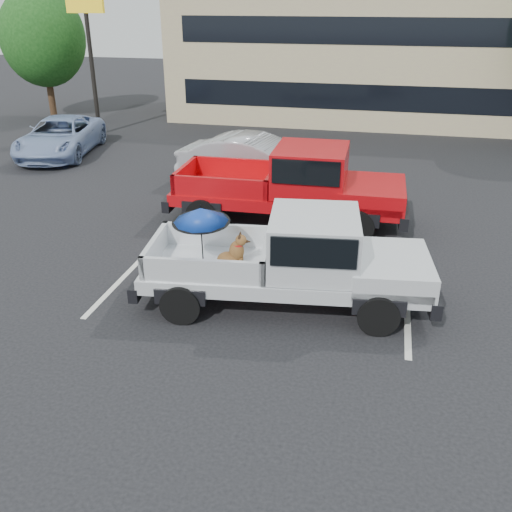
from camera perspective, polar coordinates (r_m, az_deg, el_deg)
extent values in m
plane|color=black|center=(10.70, -1.34, -6.82)|extent=(90.00, 90.00, 0.00)
cube|color=silver|center=(13.29, -11.85, -0.75)|extent=(0.12, 5.00, 0.01)
cube|color=silver|center=(12.22, 14.83, -3.44)|extent=(0.12, 5.00, 0.01)
cube|color=tan|center=(29.95, 13.04, 19.16)|extent=(20.00, 8.00, 6.00)
cube|color=black|center=(26.18, 12.56, 15.16)|extent=(18.00, 0.08, 1.10)
cube|color=black|center=(25.89, 13.14, 21.04)|extent=(18.00, 0.08, 1.10)
cylinder|color=black|center=(26.05, -16.12, 18.10)|extent=(0.18, 0.18, 6.00)
cube|color=yellow|center=(25.93, -16.79, 23.35)|extent=(1.60, 0.18, 1.00)
cylinder|color=#332114|center=(30.85, -19.85, 15.16)|extent=(0.32, 0.32, 2.42)
ellipsoid|color=#144112|center=(30.59, -20.56, 19.80)|extent=(3.96, 3.96, 4.55)
cylinder|color=#332114|center=(33.31, 20.01, 16.13)|extent=(0.32, 0.32, 2.86)
ellipsoid|color=#144112|center=(33.07, 20.81, 21.22)|extent=(4.68, 4.68, 5.38)
cylinder|color=black|center=(10.68, -7.52, -4.78)|extent=(0.79, 0.37, 0.76)
cylinder|color=black|center=(12.27, -5.57, -0.58)|extent=(0.79, 0.37, 0.76)
cylinder|color=black|center=(10.48, 12.11, -5.77)|extent=(0.79, 0.37, 0.76)
cylinder|color=black|center=(12.10, 11.39, -1.36)|extent=(0.79, 0.37, 0.76)
cube|color=silver|center=(11.09, 2.83, -1.69)|extent=(5.58, 2.53, 0.28)
cube|color=silver|center=(11.09, 13.22, -1.18)|extent=(1.71, 2.08, 0.46)
cube|color=black|center=(11.37, 16.79, -3.06)|extent=(0.43, 1.97, 0.30)
cube|color=black|center=(11.63, -10.84, -1.76)|extent=(0.41, 1.97, 0.28)
cube|color=silver|center=(10.79, 5.82, 1.41)|extent=(1.85, 2.02, 1.05)
cube|color=black|center=(10.72, 5.86, 2.39)|extent=(1.71, 2.10, 0.55)
cube|color=black|center=(11.23, -4.57, -1.05)|extent=(2.50, 2.09, 0.10)
cube|color=silver|center=(11.89, -3.86, 2.06)|extent=(2.30, 0.37, 0.50)
cube|color=silver|center=(10.33, -5.49, -1.64)|extent=(2.30, 0.37, 0.50)
cube|color=silver|center=(11.35, -10.08, 0.58)|extent=(0.31, 1.84, 0.50)
cube|color=silver|center=(10.96, 1.04, 0.08)|extent=(0.31, 1.84, 0.50)
ellipsoid|color=brown|center=(11.02, -2.76, -0.36)|extent=(0.50, 0.43, 0.30)
cylinder|color=brown|center=(10.94, -1.54, -0.77)|extent=(0.07, 0.07, 0.23)
cylinder|color=brown|center=(11.07, -1.44, -0.43)|extent=(0.07, 0.07, 0.23)
ellipsoid|color=brown|center=(10.92, -1.95, 0.50)|extent=(0.32, 0.29, 0.41)
cylinder|color=red|center=(10.86, -1.86, 1.14)|extent=(0.20, 0.20, 0.04)
sphere|color=brown|center=(10.82, -1.52, 1.58)|extent=(0.22, 0.22, 0.22)
cone|color=black|center=(10.81, -0.87, 1.46)|extent=(0.16, 0.12, 0.10)
cone|color=black|center=(10.72, -1.66, 2.03)|extent=(0.08, 0.08, 0.11)
cone|color=black|center=(10.83, -1.58, 2.26)|extent=(0.08, 0.08, 0.11)
cylinder|color=brown|center=(11.09, -3.63, -0.76)|extent=(0.27, 0.05, 0.09)
cylinder|color=black|center=(10.91, -5.43, 1.42)|extent=(0.02, 0.10, 1.05)
cone|color=#11359B|center=(10.70, -5.55, 4.10)|extent=(1.10, 1.12, 0.36)
cylinder|color=black|center=(10.65, -5.58, 4.90)|extent=(0.02, 0.02, 0.10)
cylinder|color=black|center=(10.75, -5.52, 3.45)|extent=(1.10, 1.10, 0.09)
cylinder|color=black|center=(14.82, -5.37, 4.15)|extent=(0.84, 0.32, 0.84)
cylinder|color=black|center=(16.65, -3.34, 6.55)|extent=(0.84, 0.32, 0.84)
cylinder|color=black|center=(14.21, 10.10, 2.94)|extent=(0.84, 0.32, 0.84)
cylinder|color=black|center=(16.11, 10.45, 5.54)|extent=(0.84, 0.32, 0.84)
cube|color=#B90A0F|center=(15.20, 3.09, 6.04)|extent=(5.96, 2.20, 0.31)
cube|color=#B90A0F|center=(14.97, 11.50, 6.20)|extent=(1.68, 2.14, 0.51)
cube|color=black|center=(15.13, 14.49, 4.42)|extent=(0.25, 2.16, 0.33)
cube|color=black|center=(15.98, -7.75, 6.08)|extent=(0.23, 2.16, 0.31)
cube|color=#B90A0F|center=(14.91, 5.48, 8.59)|extent=(1.85, 2.05, 1.15)
cube|color=black|center=(14.85, 5.52, 9.40)|extent=(1.68, 2.16, 0.60)
cube|color=black|center=(15.49, -2.77, 6.66)|extent=(2.56, 2.06, 0.11)
cube|color=#B90A0F|center=(16.28, -1.94, 8.79)|extent=(2.53, 0.15, 0.55)
cube|color=#B90A0F|center=(14.52, -3.75, 6.75)|extent=(2.53, 0.15, 0.55)
cube|color=#B90A0F|center=(15.74, -7.10, 8.05)|extent=(0.14, 2.03, 0.55)
cube|color=#B90A0F|center=(15.14, 1.68, 7.56)|extent=(0.14, 2.03, 0.55)
imported|color=#A2A3A9|center=(17.96, 0.15, 9.28)|extent=(5.16, 2.42, 1.64)
imported|color=#8095BF|center=(23.23, -19.00, 11.22)|extent=(3.19, 5.32, 1.38)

